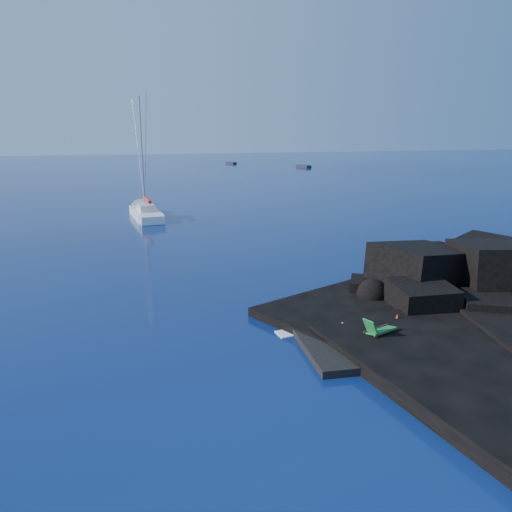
{
  "coord_description": "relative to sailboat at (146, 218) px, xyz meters",
  "views": [
    {
      "loc": [
        -7.89,
        -18.52,
        9.65
      ],
      "look_at": [
        1.04,
        10.52,
        2.0
      ],
      "focal_mm": 35.0,
      "sensor_mm": 36.0,
      "label": 1
    }
  ],
  "objects": [
    {
      "name": "ground",
      "position": [
        3.36,
        -38.88,
        0.0
      ],
      "size": [
        400.0,
        400.0,
        0.0
      ],
      "primitive_type": "plane",
      "color": "#031135",
      "rests_on": "ground"
    },
    {
      "name": "headland",
      "position": [
        16.36,
        -35.88,
        0.0
      ],
      "size": [
        24.0,
        24.0,
        3.6
      ],
      "primitive_type": null,
      "color": "black",
      "rests_on": "ground"
    },
    {
      "name": "beach",
      "position": [
        7.86,
        -38.38,
        0.0
      ],
      "size": [
        9.08,
        6.86,
        0.7
      ],
      "primitive_type": "cube",
      "rotation": [
        0.0,
        0.0,
        -0.1
      ],
      "color": "black",
      "rests_on": "ground"
    },
    {
      "name": "surf_foam",
      "position": [
        8.36,
        -33.88,
        0.0
      ],
      "size": [
        10.0,
        8.0,
        0.06
      ],
      "primitive_type": null,
      "color": "white",
      "rests_on": "ground"
    },
    {
      "name": "sailboat",
      "position": [
        0.0,
        0.0,
        0.0
      ],
      "size": [
        3.53,
        12.99,
        13.46
      ],
      "primitive_type": null,
      "rotation": [
        0.0,
        0.0,
        0.07
      ],
      "color": "white",
      "rests_on": "ground"
    },
    {
      "name": "deck_chair",
      "position": [
        7.3,
        -38.62,
        0.95
      ],
      "size": [
        1.88,
        1.26,
        1.19
      ],
      "primitive_type": null,
      "rotation": [
        0.0,
        0.0,
        0.32
      ],
      "color": "#1A7630",
      "rests_on": "beach"
    },
    {
      "name": "towel",
      "position": [
        5.66,
        -37.23,
        0.38
      ],
      "size": [
        2.18,
        1.59,
        0.05
      ],
      "primitive_type": "cube",
      "rotation": [
        0.0,
        0.0,
        0.37
      ],
      "color": "silver",
      "rests_on": "beach"
    },
    {
      "name": "sunbather",
      "position": [
        5.66,
        -37.23,
        0.53
      ],
      "size": [
        1.91,
        1.12,
        0.26
      ],
      "primitive_type": null,
      "rotation": [
        0.0,
        0.0,
        0.37
      ],
      "color": "tan",
      "rests_on": "towel"
    },
    {
      "name": "marker_cone",
      "position": [
        8.99,
        -37.27,
        0.59
      ],
      "size": [
        0.39,
        0.39,
        0.49
      ],
      "primitive_type": "cone",
      "rotation": [
        0.0,
        0.0,
        0.25
      ],
      "color": "#E4440C",
      "rests_on": "beach"
    },
    {
      "name": "distant_boat_a",
      "position": [
        32.89,
        89.78,
        0.0
      ],
      "size": [
        2.58,
        4.36,
        0.56
      ],
      "primitive_type": "cube",
      "rotation": [
        0.0,
        0.0,
        0.33
      ],
      "color": "black",
      "rests_on": "ground"
    },
    {
      "name": "distant_boat_b",
      "position": [
        47.86,
        69.24,
        0.0
      ],
      "size": [
        2.75,
        5.13,
        0.65
      ],
      "primitive_type": "cube",
      "rotation": [
        0.0,
        0.0,
        0.27
      ],
      "color": "black",
      "rests_on": "ground"
    }
  ]
}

